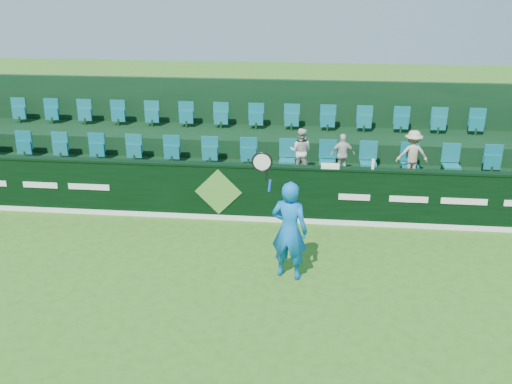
# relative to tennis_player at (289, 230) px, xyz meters

# --- Properties ---
(ground) EXTENTS (60.00, 60.00, 0.00)m
(ground) POSITION_rel_tennis_player_xyz_m (-1.76, -1.39, -0.97)
(ground) COLOR #356818
(ground) RESTS_ON ground
(sponsor_hoarding) EXTENTS (16.00, 0.25, 1.35)m
(sponsor_hoarding) POSITION_rel_tennis_player_xyz_m (-1.76, 2.61, -0.30)
(sponsor_hoarding) COLOR black
(sponsor_hoarding) RESTS_ON ground
(stand_tier_front) EXTENTS (16.00, 2.00, 0.80)m
(stand_tier_front) POSITION_rel_tennis_player_xyz_m (-1.76, 3.71, -0.57)
(stand_tier_front) COLOR black
(stand_tier_front) RESTS_ON ground
(stand_tier_back) EXTENTS (16.00, 1.80, 1.30)m
(stand_tier_back) POSITION_rel_tennis_player_xyz_m (-1.76, 5.61, -0.32)
(stand_tier_back) COLOR black
(stand_tier_back) RESTS_ON ground
(stand_rear) EXTENTS (16.00, 4.10, 2.60)m
(stand_rear) POSITION_rel_tennis_player_xyz_m (-1.76, 6.06, 0.25)
(stand_rear) COLOR black
(stand_rear) RESTS_ON ground
(seat_row_front) EXTENTS (13.50, 0.50, 0.60)m
(seat_row_front) POSITION_rel_tennis_player_xyz_m (-1.76, 4.11, 0.13)
(seat_row_front) COLOR #13656E
(seat_row_front) RESTS_ON stand_tier_front
(seat_row_back) EXTENTS (13.50, 0.50, 0.60)m
(seat_row_back) POSITION_rel_tennis_player_xyz_m (-1.76, 5.91, 0.63)
(seat_row_back) COLOR #13656E
(seat_row_back) RESTS_ON stand_tier_back
(tennis_player) EXTENTS (1.11, 0.63, 2.51)m
(tennis_player) POSITION_rel_tennis_player_xyz_m (0.00, 0.00, 0.00)
(tennis_player) COLOR blue
(tennis_player) RESTS_ON ground
(spectator_left) EXTENTS (0.62, 0.53, 1.14)m
(spectator_left) POSITION_rel_tennis_player_xyz_m (0.07, 3.73, 0.40)
(spectator_left) COLOR silver
(spectator_left) RESTS_ON stand_tier_front
(spectator_middle) EXTENTS (0.64, 0.35, 1.03)m
(spectator_middle) POSITION_rel_tennis_player_xyz_m (1.09, 3.73, 0.35)
(spectator_middle) COLOR silver
(spectator_middle) RESTS_ON stand_tier_front
(spectator_right) EXTENTS (0.78, 0.48, 1.16)m
(spectator_right) POSITION_rel_tennis_player_xyz_m (2.73, 3.73, 0.41)
(spectator_right) COLOR tan
(spectator_right) RESTS_ON stand_tier_front
(towel) EXTENTS (0.40, 0.26, 0.06)m
(towel) POSITION_rel_tennis_player_xyz_m (0.77, 2.61, 0.41)
(towel) COLOR white
(towel) RESTS_ON sponsor_hoarding
(drinks_bottle) EXTENTS (0.07, 0.07, 0.22)m
(drinks_bottle) POSITION_rel_tennis_player_xyz_m (1.71, 2.61, 0.49)
(drinks_bottle) COLOR white
(drinks_bottle) RESTS_ON sponsor_hoarding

